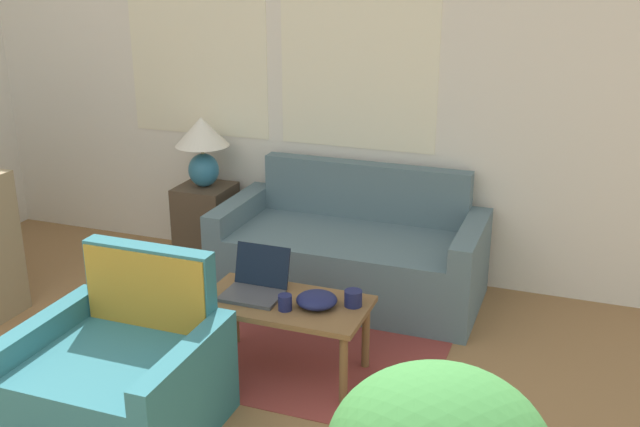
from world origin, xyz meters
The scene contains 11 objects.
wall_back centered at (0.00, 3.55, 1.31)m, with size 5.86×0.06×2.60m.
rug centered at (0.62, 2.55, 0.00)m, with size 1.62×1.81×0.01m.
couch centered at (0.64, 3.12, 0.27)m, with size 1.73×0.82×0.83m.
armchair centered at (0.09, 1.30, 0.26)m, with size 0.89×0.80×0.83m.
side_table centered at (-0.53, 3.26, 0.29)m, with size 0.38×0.38×0.58m.
table_lamp centered at (-0.53, 3.26, 0.91)m, with size 0.39×0.39×0.51m.
coffee_table centered at (0.62, 2.03, 0.37)m, with size 0.90×0.48×0.42m.
laptop centered at (0.44, 2.07, 0.48)m, with size 0.32×0.30×0.24m.
cup_navy centered at (0.66, 1.94, 0.46)m, with size 0.07×0.07×0.08m.
cup_yellow centered at (0.98, 2.11, 0.46)m, with size 0.09×0.09×0.09m.
snack_bowl centered at (0.80, 2.04, 0.46)m, with size 0.22×0.22×0.07m.
Camera 1 is at (2.06, -1.29, 2.19)m, focal length 42.00 mm.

